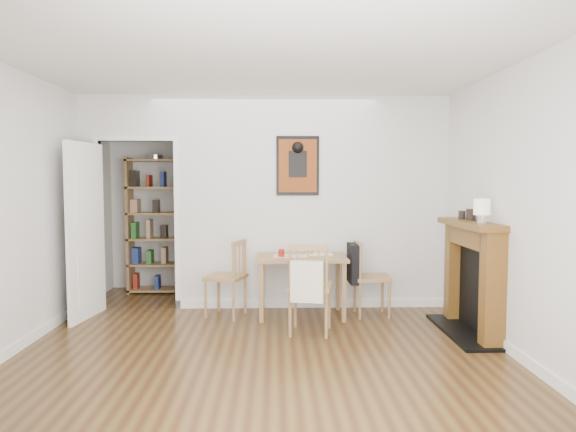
{
  "coord_description": "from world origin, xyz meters",
  "views": [
    {
      "loc": [
        0.12,
        -4.91,
        1.58
      ],
      "look_at": [
        0.26,
        0.6,
        1.19
      ],
      "focal_mm": 32.0,
      "sensor_mm": 36.0,
      "label": 1
    }
  ],
  "objects_px": {
    "fireplace": "(473,274)",
    "mantel_lamp": "(482,208)",
    "red_glass": "(281,253)",
    "chair_front": "(310,287)",
    "orange_fruit": "(310,251)",
    "dining_table": "(301,263)",
    "notebook": "(321,254)",
    "ceramic_jar_a": "(471,215)",
    "ceramic_jar_b": "(462,215)",
    "bookshelf": "(157,226)",
    "chair_left": "(226,278)",
    "chair_right": "(370,277)"
  },
  "relations": [
    {
      "from": "fireplace",
      "to": "mantel_lamp",
      "type": "xyz_separation_m",
      "value": [
        -0.08,
        -0.36,
        0.69
      ]
    },
    {
      "from": "fireplace",
      "to": "red_glass",
      "type": "height_order",
      "value": "fireplace"
    },
    {
      "from": "chair_front",
      "to": "orange_fruit",
      "type": "distance_m",
      "value": 0.84
    },
    {
      "from": "fireplace",
      "to": "dining_table",
      "type": "bearing_deg",
      "value": 157.77
    },
    {
      "from": "dining_table",
      "to": "notebook",
      "type": "relative_size",
      "value": 3.7
    },
    {
      "from": "ceramic_jar_a",
      "to": "ceramic_jar_b",
      "type": "relative_size",
      "value": 1.29
    },
    {
      "from": "dining_table",
      "to": "notebook",
      "type": "height_order",
      "value": "notebook"
    },
    {
      "from": "dining_table",
      "to": "chair_front",
      "type": "bearing_deg",
      "value": -85.43
    },
    {
      "from": "chair_front",
      "to": "mantel_lamp",
      "type": "distance_m",
      "value": 1.85
    },
    {
      "from": "orange_fruit",
      "to": "ceramic_jar_a",
      "type": "bearing_deg",
      "value": -24.6
    },
    {
      "from": "notebook",
      "to": "mantel_lamp",
      "type": "bearing_deg",
      "value": -39.09
    },
    {
      "from": "notebook",
      "to": "orange_fruit",
      "type": "bearing_deg",
      "value": 163.24
    },
    {
      "from": "fireplace",
      "to": "orange_fruit",
      "type": "xyz_separation_m",
      "value": [
        -1.63,
        0.84,
        0.12
      ]
    },
    {
      "from": "bookshelf",
      "to": "ceramic_jar_a",
      "type": "distance_m",
      "value": 4.17
    },
    {
      "from": "chair_left",
      "to": "orange_fruit",
      "type": "height_order",
      "value": "chair_left"
    },
    {
      "from": "fireplace",
      "to": "ceramic_jar_a",
      "type": "height_order",
      "value": "ceramic_jar_a"
    },
    {
      "from": "chair_right",
      "to": "mantel_lamp",
      "type": "bearing_deg",
      "value": -51.3
    },
    {
      "from": "dining_table",
      "to": "red_glass",
      "type": "height_order",
      "value": "red_glass"
    },
    {
      "from": "dining_table",
      "to": "orange_fruit",
      "type": "height_order",
      "value": "orange_fruit"
    },
    {
      "from": "ceramic_jar_a",
      "to": "ceramic_jar_b",
      "type": "height_order",
      "value": "ceramic_jar_a"
    },
    {
      "from": "chair_front",
      "to": "ceramic_jar_a",
      "type": "distance_m",
      "value": 1.83
    },
    {
      "from": "chair_left",
      "to": "ceramic_jar_a",
      "type": "height_order",
      "value": "ceramic_jar_a"
    },
    {
      "from": "bookshelf",
      "to": "ceramic_jar_a",
      "type": "xyz_separation_m",
      "value": [
        3.68,
        -1.94,
        0.29
      ]
    },
    {
      "from": "red_glass",
      "to": "ceramic_jar_b",
      "type": "relative_size",
      "value": 0.97
    },
    {
      "from": "chair_left",
      "to": "ceramic_jar_b",
      "type": "bearing_deg",
      "value": -10.5
    },
    {
      "from": "chair_front",
      "to": "ceramic_jar_b",
      "type": "bearing_deg",
      "value": 7.25
    },
    {
      "from": "bookshelf",
      "to": "dining_table",
      "type": "bearing_deg",
      "value": -34.1
    },
    {
      "from": "bookshelf",
      "to": "notebook",
      "type": "bearing_deg",
      "value": -29.42
    },
    {
      "from": "chair_left",
      "to": "orange_fruit",
      "type": "relative_size",
      "value": 11.76
    },
    {
      "from": "chair_left",
      "to": "mantel_lamp",
      "type": "bearing_deg",
      "value": -23.14
    },
    {
      "from": "red_glass",
      "to": "dining_table",
      "type": "bearing_deg",
      "value": 14.27
    },
    {
      "from": "orange_fruit",
      "to": "red_glass",
      "type": "bearing_deg",
      "value": -150.7
    },
    {
      "from": "chair_front",
      "to": "mantel_lamp",
      "type": "height_order",
      "value": "mantel_lamp"
    },
    {
      "from": "chair_right",
      "to": "chair_front",
      "type": "height_order",
      "value": "chair_front"
    },
    {
      "from": "chair_right",
      "to": "orange_fruit",
      "type": "relative_size",
      "value": 11.44
    },
    {
      "from": "fireplace",
      "to": "notebook",
      "type": "height_order",
      "value": "fireplace"
    },
    {
      "from": "chair_left",
      "to": "fireplace",
      "type": "bearing_deg",
      "value": -15.5
    },
    {
      "from": "chair_right",
      "to": "chair_front",
      "type": "bearing_deg",
      "value": -138.08
    },
    {
      "from": "ceramic_jar_a",
      "to": "ceramic_jar_b",
      "type": "xyz_separation_m",
      "value": [
        -0.04,
        0.15,
        -0.01
      ]
    },
    {
      "from": "chair_front",
      "to": "notebook",
      "type": "bearing_deg",
      "value": 77.04
    },
    {
      "from": "chair_right",
      "to": "mantel_lamp",
      "type": "height_order",
      "value": "mantel_lamp"
    },
    {
      "from": "dining_table",
      "to": "mantel_lamp",
      "type": "relative_size",
      "value": 4.26
    },
    {
      "from": "dining_table",
      "to": "chair_left",
      "type": "relative_size",
      "value": 1.15
    },
    {
      "from": "mantel_lamp",
      "to": "notebook",
      "type": "bearing_deg",
      "value": 140.91
    },
    {
      "from": "orange_fruit",
      "to": "ceramic_jar_b",
      "type": "distance_m",
      "value": 1.75
    },
    {
      "from": "chair_left",
      "to": "fireplace",
      "type": "relative_size",
      "value": 0.72
    },
    {
      "from": "ceramic_jar_a",
      "to": "dining_table",
      "type": "bearing_deg",
      "value": 160.46
    },
    {
      "from": "red_glass",
      "to": "chair_left",
      "type": "bearing_deg",
      "value": 173.35
    },
    {
      "from": "chair_left",
      "to": "red_glass",
      "type": "xyz_separation_m",
      "value": [
        0.64,
        -0.08,
        0.3
      ]
    },
    {
      "from": "orange_fruit",
      "to": "mantel_lamp",
      "type": "relative_size",
      "value": 0.32
    }
  ]
}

